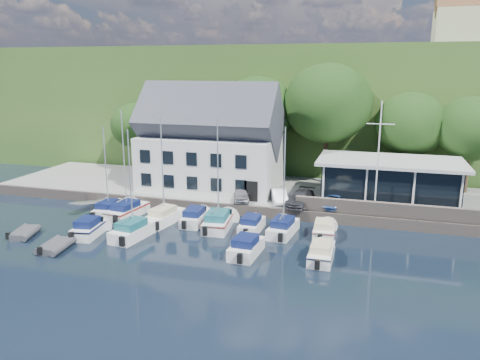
{
  "coord_description": "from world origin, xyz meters",
  "views": [
    {
      "loc": [
        9.57,
        -28.92,
        13.5
      ],
      "look_at": [
        -1.57,
        9.0,
        3.91
      ],
      "focal_mm": 35.0,
      "sensor_mm": 36.0,
      "label": 1
    }
  ],
  "objects_px": {
    "boat_r1_4": "(218,174)",
    "boat_r2_0": "(89,227)",
    "boat_r1_5": "(252,223)",
    "boat_r2_4": "(321,251)",
    "car_dgrey": "(300,198)",
    "boat_r2_1": "(130,180)",
    "boat_r1_1": "(124,169)",
    "boat_r1_7": "(324,228)",
    "car_silver": "(241,194)",
    "flagpole": "(378,158)",
    "boat_r2_3": "(246,245)",
    "boat_r1_0": "(106,171)",
    "boat_r1_3": "(195,215)",
    "harbor_building": "(210,147)",
    "car_blue": "(334,201)",
    "dinghy_1": "(56,245)",
    "club_pavilion": "(389,181)",
    "car_white": "(279,195)",
    "dinghy_0": "(25,232)",
    "boat_r1_6": "(284,183)",
    "boat_r1_2": "(162,172)"
  },
  "relations": [
    {
      "from": "car_white",
      "to": "dinghy_1",
      "type": "distance_m",
      "value": 20.14
    },
    {
      "from": "car_dgrey",
      "to": "dinghy_1",
      "type": "distance_m",
      "value": 21.35
    },
    {
      "from": "boat_r1_0",
      "to": "boat_r2_0",
      "type": "distance_m",
      "value": 6.54
    },
    {
      "from": "club_pavilion",
      "to": "boat_r1_2",
      "type": "relative_size",
      "value": 1.43
    },
    {
      "from": "boat_r2_1",
      "to": "car_blue",
      "type": "bearing_deg",
      "value": 41.66
    },
    {
      "from": "car_blue",
      "to": "boat_r2_4",
      "type": "bearing_deg",
      "value": -72.59
    },
    {
      "from": "club_pavilion",
      "to": "flagpole",
      "type": "bearing_deg",
      "value": -107.72
    },
    {
      "from": "boat_r1_0",
      "to": "car_white",
      "type": "bearing_deg",
      "value": 12.79
    },
    {
      "from": "dinghy_1",
      "to": "boat_r1_6",
      "type": "bearing_deg",
      "value": 20.6
    },
    {
      "from": "car_dgrey",
      "to": "boat_r2_1",
      "type": "bearing_deg",
      "value": -132.21
    },
    {
      "from": "boat_r1_2",
      "to": "boat_r2_1",
      "type": "bearing_deg",
      "value": -91.2
    },
    {
      "from": "boat_r1_0",
      "to": "dinghy_1",
      "type": "xyz_separation_m",
      "value": [
        0.88,
        -8.81,
        -3.76
      ]
    },
    {
      "from": "boat_r2_3",
      "to": "car_blue",
      "type": "bearing_deg",
      "value": 66.84
    },
    {
      "from": "car_dgrey",
      "to": "boat_r1_5",
      "type": "height_order",
      "value": "car_dgrey"
    },
    {
      "from": "boat_r1_0",
      "to": "boat_r1_6",
      "type": "height_order",
      "value": "boat_r1_6"
    },
    {
      "from": "car_silver",
      "to": "boat_r2_1",
      "type": "height_order",
      "value": "boat_r2_1"
    },
    {
      "from": "boat_r1_6",
      "to": "car_blue",
      "type": "bearing_deg",
      "value": 63.99
    },
    {
      "from": "car_blue",
      "to": "boat_r1_7",
      "type": "relative_size",
      "value": 0.69
    },
    {
      "from": "car_white",
      "to": "boat_r2_4",
      "type": "bearing_deg",
      "value": -81.64
    },
    {
      "from": "boat_r1_4",
      "to": "boat_r2_0",
      "type": "bearing_deg",
      "value": -160.59
    },
    {
      "from": "boat_r1_1",
      "to": "boat_r1_3",
      "type": "bearing_deg",
      "value": 7.28
    },
    {
      "from": "boat_r1_1",
      "to": "car_white",
      "type": "bearing_deg",
      "value": 29.28
    },
    {
      "from": "car_blue",
      "to": "boat_r2_1",
      "type": "xyz_separation_m",
      "value": [
        -15.08,
        -9.99,
        3.19
      ]
    },
    {
      "from": "boat_r1_4",
      "to": "car_silver",
      "type": "bearing_deg",
      "value": 79.58
    },
    {
      "from": "club_pavilion",
      "to": "boat_r1_7",
      "type": "bearing_deg",
      "value": -121.34
    },
    {
      "from": "boat_r2_4",
      "to": "boat_r1_3",
      "type": "bearing_deg",
      "value": 156.16
    },
    {
      "from": "club_pavilion",
      "to": "harbor_building",
      "type": "bearing_deg",
      "value": 178.41
    },
    {
      "from": "car_silver",
      "to": "boat_r2_4",
      "type": "distance_m",
      "value": 13.28
    },
    {
      "from": "boat_r1_5",
      "to": "boat_r2_4",
      "type": "relative_size",
      "value": 0.92
    },
    {
      "from": "boat_r1_7",
      "to": "dinghy_0",
      "type": "xyz_separation_m",
      "value": [
        -23.57,
        -6.93,
        -0.32
      ]
    },
    {
      "from": "car_silver",
      "to": "boat_r2_0",
      "type": "bearing_deg",
      "value": -153.39
    },
    {
      "from": "boat_r2_1",
      "to": "car_silver",
      "type": "bearing_deg",
      "value": 65.18
    },
    {
      "from": "boat_r1_0",
      "to": "boat_r1_5",
      "type": "relative_size",
      "value": 1.61
    },
    {
      "from": "club_pavilion",
      "to": "boat_r2_4",
      "type": "distance_m",
      "value": 14.22
    },
    {
      "from": "boat_r1_1",
      "to": "boat_r1_2",
      "type": "relative_size",
      "value": 0.98
    },
    {
      "from": "flagpole",
      "to": "dinghy_0",
      "type": "relative_size",
      "value": 3.15
    },
    {
      "from": "harbor_building",
      "to": "dinghy_1",
      "type": "xyz_separation_m",
      "value": [
        -6.21,
        -17.49,
        -4.97
      ]
    },
    {
      "from": "boat_r1_4",
      "to": "dinghy_0",
      "type": "xyz_separation_m",
      "value": [
        -14.64,
        -6.24,
        -4.4
      ]
    },
    {
      "from": "harbor_building",
      "to": "boat_r1_0",
      "type": "height_order",
      "value": "harbor_building"
    },
    {
      "from": "flagpole",
      "to": "boat_r2_3",
      "type": "bearing_deg",
      "value": -130.98
    },
    {
      "from": "car_blue",
      "to": "boat_r2_0",
      "type": "height_order",
      "value": "car_blue"
    },
    {
      "from": "dinghy_0",
      "to": "boat_r1_7",
      "type": "bearing_deg",
      "value": 0.04
    },
    {
      "from": "boat_r1_1",
      "to": "boat_r1_7",
      "type": "xyz_separation_m",
      "value": [
        18.12,
        -0.02,
        -3.82
      ]
    },
    {
      "from": "boat_r1_3",
      "to": "car_dgrey",
      "type": "bearing_deg",
      "value": 25.89
    },
    {
      "from": "harbor_building",
      "to": "car_dgrey",
      "type": "xyz_separation_m",
      "value": [
        10.2,
        -3.89,
        -3.7
      ]
    },
    {
      "from": "car_blue",
      "to": "boat_r1_5",
      "type": "distance_m",
      "value": 8.53
    },
    {
      "from": "boat_r2_3",
      "to": "dinghy_0",
      "type": "distance_m",
      "value": 18.56
    },
    {
      "from": "club_pavilion",
      "to": "car_dgrey",
      "type": "xyz_separation_m",
      "value": [
        -7.8,
        -3.39,
        -1.4
      ]
    },
    {
      "from": "boat_r1_7",
      "to": "boat_r2_4",
      "type": "distance_m",
      "value": 5.0
    },
    {
      "from": "flagpole",
      "to": "boat_r1_6",
      "type": "distance_m",
      "value": 8.96
    }
  ]
}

